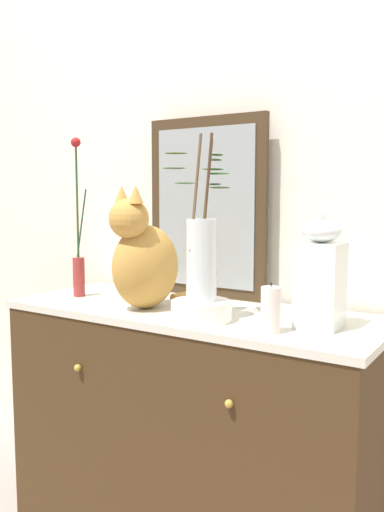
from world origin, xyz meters
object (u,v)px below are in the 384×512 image
Objects in this scene: mirror_leaning at (206,208)px; vase_glass_clear at (202,253)px; cat_sitting at (144,259)px; candle_pillar at (271,310)px; sideboard at (192,428)px; vase_slim_green at (79,255)px; bowl_porcelain at (201,311)px; jar_lidded_porcelain at (321,276)px.

mirror_leaning is 1.32× the size of vase_glass_clear.
vase_glass_clear reaches higher than cat_sitting.
vase_glass_clear reaches higher than candle_pillar.
vase_glass_clear reaches higher than sideboard.
vase_slim_green is (-0.40, -0.27, -0.18)m from mirror_leaning.
mirror_leaning is 1.42× the size of cat_sitting.
candle_pillar is at bearing -5.34° from bowl_porcelain.
bowl_porcelain is at bearing -161.49° from jar_lidded_porcelain.
sideboard is at bearing 132.58° from vase_glass_clear.
candle_pillar is (0.24, -0.02, 0.03)m from bowl_porcelain.
bowl_porcelain is 0.37× the size of vase_glass_clear.
sideboard is 0.49m from bowl_porcelain.
sideboard is 0.62m from candle_pillar.
cat_sitting is 0.93× the size of vase_glass_clear.
vase_glass_clear reaches higher than jar_lidded_porcelain.
candle_pillar is at bearing -40.65° from mirror_leaning.
mirror_leaning reaches higher than vase_slim_green.
mirror_leaning reaches higher than bowl_porcelain.
jar_lidded_porcelain is at bearing 6.34° from cat_sitting.
cat_sitting is (-0.06, -0.31, -0.17)m from mirror_leaning.
candle_pillar is (0.84, -0.11, -0.09)m from vase_slim_green.
jar_lidded_porcelain reaches higher than candle_pillar.
jar_lidded_porcelain is at bearing 18.13° from vase_glass_clear.
cat_sitting reaches higher than jar_lidded_porcelain.
bowl_porcelain is at bearing -10.20° from cat_sitting.
jar_lidded_porcelain is 0.19m from candle_pillar.
vase_slim_green is 4.18× the size of candle_pillar.
vase_slim_green is 0.61m from vase_glass_clear.
cat_sitting is 0.35m from vase_slim_green.
vase_slim_green is 0.62m from bowl_porcelain.
vase_slim_green is 3.16× the size of bowl_porcelain.
mirror_leaning reaches higher than candle_pillar.
vase_slim_green is 1.17× the size of vase_glass_clear.
sideboard is at bearing 132.28° from bowl_porcelain.
candle_pillar is at bearing -124.75° from jar_lidded_porcelain.
candle_pillar is (0.50, -0.07, -0.10)m from cat_sitting.
cat_sitting is 0.30m from bowl_porcelain.
candle_pillar reaches higher than bowl_porcelain.
vase_glass_clear is at bearing 110.12° from bowl_porcelain.
mirror_leaning reaches higher than sideboard.
sideboard is 0.65m from vase_glass_clear.
bowl_porcelain is (0.60, -0.09, -0.13)m from vase_slim_green.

